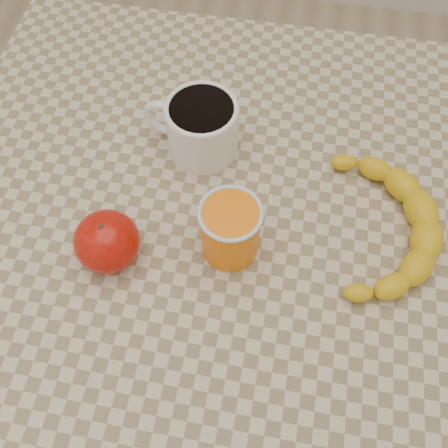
% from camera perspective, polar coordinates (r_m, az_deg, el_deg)
% --- Properties ---
extents(ground, '(3.00, 3.00, 0.00)m').
position_cam_1_polar(ground, '(1.34, 0.00, -16.33)').
color(ground, tan).
rests_on(ground, ground).
extents(table, '(0.80, 0.80, 0.75)m').
position_cam_1_polar(table, '(0.71, 0.00, -4.19)').
color(table, '#C0AF88').
rests_on(table, ground).
extents(coffee_mug, '(0.14, 0.11, 0.08)m').
position_cam_1_polar(coffee_mug, '(0.67, -2.72, 11.14)').
color(coffee_mug, white).
rests_on(coffee_mug, table).
extents(orange_juice_glass, '(0.07, 0.07, 0.09)m').
position_cam_1_polar(orange_juice_glass, '(0.58, 0.70, -0.68)').
color(orange_juice_glass, orange).
rests_on(orange_juice_glass, table).
extents(apple, '(0.10, 0.10, 0.07)m').
position_cam_1_polar(apple, '(0.60, -13.22, -1.95)').
color(apple, '#9F0905').
rests_on(apple, table).
extents(banana, '(0.19, 0.26, 0.04)m').
position_cam_1_polar(banana, '(0.64, 17.67, -0.26)').
color(banana, gold).
rests_on(banana, table).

